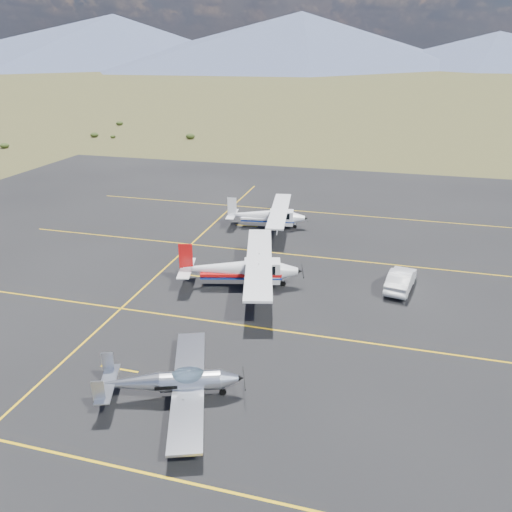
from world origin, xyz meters
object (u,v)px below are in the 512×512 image
at_px(aircraft_cessna, 241,268).
at_px(sedan, 401,279).
at_px(aircraft_low_wing, 174,382).
at_px(aircraft_plain, 268,215).

distance_m(aircraft_cessna, sedan, 10.24).
bearing_deg(aircraft_cessna, aircraft_low_wing, -101.99).
relative_size(aircraft_low_wing, aircraft_plain, 0.82).
xyz_separation_m(aircraft_plain, sedan, (11.12, -9.46, -0.46)).
xyz_separation_m(aircraft_cessna, aircraft_plain, (-1.17, 11.75, -0.16)).
bearing_deg(aircraft_plain, sedan, -48.66).
bearing_deg(aircraft_cessna, aircraft_plain, 81.55).
height_order(aircraft_low_wing, sedan, aircraft_low_wing).
xyz_separation_m(aircraft_low_wing, aircraft_plain, (-1.60, 23.34, 0.26)).
bearing_deg(sedan, aircraft_plain, -30.08).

